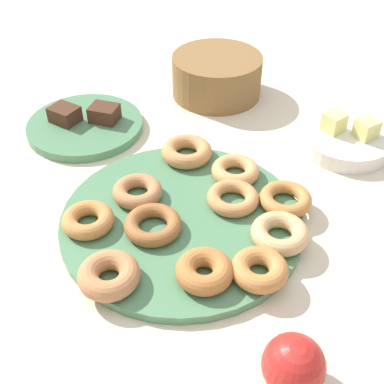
% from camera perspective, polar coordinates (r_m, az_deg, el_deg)
% --- Properties ---
extents(ground_plane, '(2.40, 2.40, 0.00)m').
position_cam_1_polar(ground_plane, '(0.79, -1.19, -3.65)').
color(ground_plane, beige).
extents(donut_plate, '(0.38, 0.38, 0.01)m').
position_cam_1_polar(donut_plate, '(0.79, -1.20, -3.25)').
color(donut_plate, '#4C7F56').
rests_on(donut_plate, ground_plane).
extents(donut_0, '(0.09, 0.09, 0.03)m').
position_cam_1_polar(donut_0, '(0.69, 1.42, -9.05)').
color(donut_0, '#AD6B33').
rests_on(donut_0, donut_plate).
extents(donut_1, '(0.12, 0.12, 0.02)m').
position_cam_1_polar(donut_1, '(0.86, 4.99, 2.45)').
color(donut_1, tan).
rests_on(donut_1, donut_plate).
extents(donut_2, '(0.12, 0.12, 0.02)m').
position_cam_1_polar(donut_2, '(0.76, -4.51, -3.77)').
color(donut_2, '#995B2D').
rests_on(donut_2, donut_plate).
extents(donut_3, '(0.12, 0.12, 0.03)m').
position_cam_1_polar(donut_3, '(0.90, -0.61, 4.69)').
color(donut_3, '#C6844C').
rests_on(donut_3, donut_plate).
extents(donut_4, '(0.11, 0.11, 0.02)m').
position_cam_1_polar(donut_4, '(0.81, 10.69, -0.80)').
color(donut_4, '#BC7A3D').
rests_on(donut_4, donut_plate).
extents(donut_5, '(0.11, 0.11, 0.02)m').
position_cam_1_polar(donut_5, '(0.82, -6.17, 0.18)').
color(donut_5, '#B27547').
rests_on(donut_5, donut_plate).
extents(donut_6, '(0.12, 0.12, 0.03)m').
position_cam_1_polar(donut_6, '(0.69, -9.52, -9.40)').
color(donut_6, '#B27547').
rests_on(donut_6, donut_plate).
extents(donut_7, '(0.11, 0.11, 0.02)m').
position_cam_1_polar(donut_7, '(0.78, -11.86, -3.15)').
color(donut_7, '#BC7A3D').
rests_on(donut_7, donut_plate).
extents(donut_8, '(0.10, 0.10, 0.03)m').
position_cam_1_polar(donut_8, '(0.70, 7.75, -8.81)').
color(donut_8, '#BC7A3D').
rests_on(donut_8, donut_plate).
extents(donut_9, '(0.10, 0.10, 0.03)m').
position_cam_1_polar(donut_9, '(0.75, 10.05, -4.71)').
color(donut_9, tan).
rests_on(donut_9, donut_plate).
extents(donut_10, '(0.12, 0.12, 0.02)m').
position_cam_1_polar(donut_10, '(0.80, 4.71, -0.69)').
color(donut_10, '#C6844C').
rests_on(donut_10, donut_plate).
extents(cake_plate, '(0.23, 0.23, 0.02)m').
position_cam_1_polar(cake_plate, '(1.03, -12.16, 7.43)').
color(cake_plate, '#4C7F56').
rests_on(cake_plate, ground_plane).
extents(brownie_near, '(0.06, 0.05, 0.03)m').
position_cam_1_polar(brownie_near, '(1.03, -14.42, 8.64)').
color(brownie_near, '#472819').
rests_on(brownie_near, cake_plate).
extents(brownie_far, '(0.06, 0.06, 0.03)m').
position_cam_1_polar(brownie_far, '(1.02, -10.04, 8.89)').
color(brownie_far, '#472819').
rests_on(brownie_far, cake_plate).
extents(basket, '(0.26, 0.26, 0.09)m').
position_cam_1_polar(basket, '(1.12, 2.86, 13.20)').
color(basket, brown).
rests_on(basket, ground_plane).
extents(fruit_bowl, '(0.17, 0.17, 0.03)m').
position_cam_1_polar(fruit_bowl, '(0.99, 17.21, 5.54)').
color(fruit_bowl, silver).
rests_on(fruit_bowl, ground_plane).
extents(melon_chunk_left, '(0.05, 0.05, 0.04)m').
position_cam_1_polar(melon_chunk_left, '(0.98, 15.99, 7.71)').
color(melon_chunk_left, '#DBD67A').
rests_on(melon_chunk_left, fruit_bowl).
extents(melon_chunk_right, '(0.05, 0.05, 0.04)m').
position_cam_1_polar(melon_chunk_right, '(0.98, 19.42, 6.90)').
color(melon_chunk_right, '#DBD67A').
rests_on(melon_chunk_right, fruit_bowl).
extents(apple, '(0.07, 0.07, 0.07)m').
position_cam_1_polar(apple, '(0.61, 11.58, -18.90)').
color(apple, red).
rests_on(apple, ground_plane).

